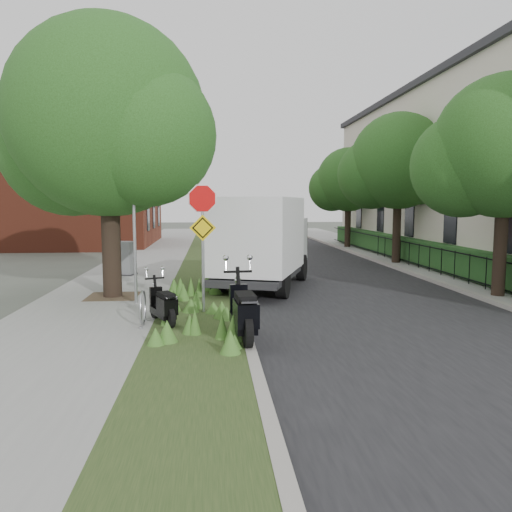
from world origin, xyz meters
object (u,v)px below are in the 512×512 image
(scooter_far, at_px, (244,317))
(utility_cabinet, at_px, (122,259))
(scooter_near, at_px, (164,308))
(sign_assembly, at_px, (203,221))
(box_truck, at_px, (262,238))

(scooter_far, relative_size, utility_cabinet, 1.62)
(scooter_near, xyz_separation_m, utility_cabinet, (-2.25, 7.79, 0.24))
(utility_cabinet, bearing_deg, sign_assembly, -64.87)
(scooter_near, bearing_deg, box_truck, 62.05)
(sign_assembly, height_order, utility_cabinet, sign_assembly)
(sign_assembly, xyz_separation_m, utility_cabinet, (-3.09, 6.58, -1.61))
(sign_assembly, relative_size, scooter_near, 2.26)
(utility_cabinet, bearing_deg, scooter_near, -73.86)
(scooter_near, height_order, box_truck, box_truck)
(scooter_far, bearing_deg, scooter_near, 138.85)
(scooter_near, height_order, utility_cabinet, utility_cabinet)
(scooter_far, bearing_deg, box_truck, 81.08)
(box_truck, bearing_deg, sign_assembly, -115.65)
(box_truck, height_order, utility_cabinet, box_truck)
(sign_assembly, distance_m, utility_cabinet, 7.45)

